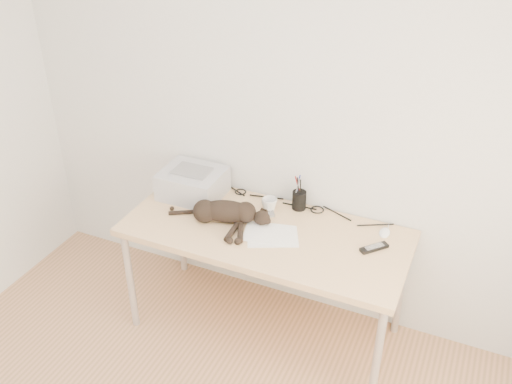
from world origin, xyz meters
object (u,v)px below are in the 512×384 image
at_px(cat, 223,213).
at_px(pen_cup, 299,200).
at_px(printer, 193,183).
at_px(mug, 270,205).
at_px(desk, 271,241).
at_px(mouse, 385,231).

bearing_deg(cat, pen_cup, 25.88).
bearing_deg(printer, mug, 2.86).
height_order(desk, pen_cup, pen_cup).
relative_size(desk, pen_cup, 7.55).
relative_size(desk, cat, 2.64).
relative_size(cat, mouse, 6.00).
xyz_separation_m(pen_cup, mouse, (0.52, -0.05, -0.04)).
bearing_deg(mouse, pen_cup, 172.45).
relative_size(desk, printer, 4.31).
relative_size(desk, mug, 18.04).
xyz_separation_m(desk, pen_cup, (0.09, 0.20, 0.19)).
height_order(cat, pen_cup, pen_cup).
bearing_deg(pen_cup, cat, -138.53).
bearing_deg(mug, cat, -133.15).
height_order(pen_cup, mouse, pen_cup).
bearing_deg(mouse, printer, -178.76).
bearing_deg(cat, mug, 31.26).
bearing_deg(mouse, mug, -178.30).
bearing_deg(mug, pen_cup, 32.66).
distance_m(desk, cat, 0.33).
height_order(desk, cat, cat).
xyz_separation_m(desk, printer, (-0.55, 0.08, 0.22)).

